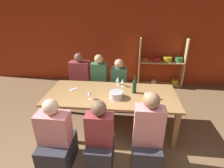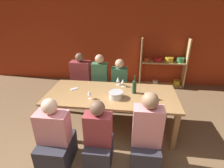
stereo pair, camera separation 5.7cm
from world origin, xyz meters
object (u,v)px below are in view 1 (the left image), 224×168
(wine_bottle_green, at_px, (134,86))
(wine_glass_red_b, at_px, (154,94))
(person_near_a, at_px, (100,143))
(wine_glass_empty_b, at_px, (90,93))
(cell_phone, at_px, (74,89))
(person_near_b, at_px, (147,140))
(mixing_bowl, at_px, (116,94))
(wine_glass_red_a, at_px, (123,81))
(person_far_a, at_px, (119,90))
(person_near_c, at_px, (56,142))
(wine_glass_empty_c, at_px, (146,93))
(wine_glass_white_a, at_px, (118,79))
(person_far_c, at_px, (100,88))
(dining_table, at_px, (111,98))
(shelf_unit, at_px, (162,67))
(person_far_b, at_px, (81,86))
(wine_glass_empty_a, at_px, (149,98))

(wine_bottle_green, bearing_deg, wine_glass_red_b, -30.45)
(person_near_a, bearing_deg, wine_glass_empty_b, 112.66)
(cell_phone, distance_m, person_near_b, 1.64)
(mixing_bowl, relative_size, wine_glass_red_a, 1.57)
(person_near_b, bearing_deg, wine_bottle_green, 102.41)
(person_far_a, distance_m, person_near_c, 1.88)
(wine_glass_empty_c, height_order, person_near_a, person_near_a)
(wine_glass_white_a, xyz_separation_m, person_far_c, (-0.44, 0.38, -0.40))
(person_near_b, bearing_deg, dining_table, 127.04)
(person_near_c, bearing_deg, person_near_b, 4.68)
(wine_glass_white_a, relative_size, person_near_c, 0.15)
(wine_glass_white_a, xyz_separation_m, wine_glass_empty_c, (0.52, -0.55, -0.00))
(dining_table, xyz_separation_m, wine_glass_empty_b, (-0.35, -0.22, 0.20))
(wine_glass_red_b, distance_m, person_near_b, 0.81)
(wine_glass_empty_c, bearing_deg, wine_glass_red_a, 131.14)
(wine_glass_red_b, distance_m, wine_glass_empty_c, 0.15)
(person_near_b, bearing_deg, wine_glass_empty_b, 148.77)
(shelf_unit, relative_size, mixing_bowl, 5.52)
(person_far_b, bearing_deg, person_far_a, 172.32)
(dining_table, xyz_separation_m, mixing_bowl, (0.10, -0.14, 0.14))
(person_far_b, height_order, person_near_c, person_far_b)
(wine_glass_empty_a, height_order, wine_glass_red_a, wine_glass_red_a)
(wine_glass_empty_a, height_order, wine_glass_empty_b, wine_glass_empty_b)
(person_near_c, bearing_deg, person_near_a, 3.91)
(wine_bottle_green, height_order, wine_glass_white_a, wine_bottle_green)
(mixing_bowl, height_order, wine_glass_red_a, wine_glass_red_a)
(wine_glass_empty_c, height_order, person_far_c, person_far_c)
(wine_bottle_green, height_order, person_near_a, wine_bottle_green)
(wine_glass_red_b, bearing_deg, mixing_bowl, -178.33)
(dining_table, bearing_deg, person_near_b, -52.96)
(wine_bottle_green, distance_m, wine_glass_empty_b, 0.82)
(wine_glass_empty_c, xyz_separation_m, person_far_a, (-0.52, 0.93, -0.44))
(person_far_c, bearing_deg, wine_glass_red_a, 140.13)
(wine_glass_red_a, xyz_separation_m, person_near_a, (-0.27, -1.20, -0.47))
(wine_glass_empty_c, xyz_separation_m, cell_phone, (-1.34, 0.24, -0.11))
(wine_glass_red_a, bearing_deg, wine_glass_red_b, -38.86)
(wine_glass_red_b, distance_m, person_near_c, 1.73)
(wine_glass_red_a, height_order, person_far_c, person_far_c)
(wine_glass_empty_a, relative_size, person_near_c, 0.14)
(dining_table, bearing_deg, wine_bottle_green, 10.95)
(wine_glass_red_a, relative_size, person_far_c, 0.13)
(shelf_unit, xyz_separation_m, wine_bottle_green, (-0.86, -2.09, 0.34))
(dining_table, xyz_separation_m, wine_glass_empty_c, (0.60, -0.14, 0.20))
(wine_bottle_green, distance_m, person_far_b, 1.56)
(dining_table, bearing_deg, person_near_a, -95.29)
(mixing_bowl, bearing_deg, wine_glass_empty_c, -0.81)
(wine_glass_white_a, bearing_deg, wine_bottle_green, -44.68)
(wine_glass_white_a, bearing_deg, person_far_c, 138.90)
(person_near_a, xyz_separation_m, person_far_b, (-0.76, 1.77, 0.05))
(person_far_a, xyz_separation_m, person_near_b, (0.52, -1.58, 0.01))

